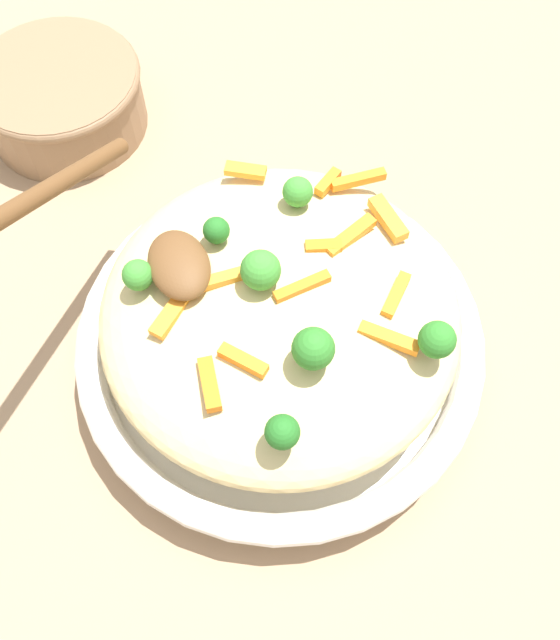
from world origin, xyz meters
name	(u,v)px	position (x,y,z in m)	size (l,w,h in m)	color
ground_plane	(280,360)	(0.00, 0.00, 0.00)	(2.40, 2.40, 0.00)	#9E7F60
serving_bowl	(280,344)	(0.00, 0.00, 0.03)	(0.30, 0.30, 0.05)	white
pasta_mound	(280,313)	(0.00, 0.00, 0.08)	(0.25, 0.25, 0.07)	#DBC689
carrot_piece_0	(323,247)	(-0.02, 0.04, 0.11)	(0.02, 0.01, 0.01)	orange
carrot_piece_1	(328,182)	(-0.07, 0.06, 0.10)	(0.02, 0.01, 0.01)	orange
carrot_piece_2	(396,295)	(0.03, 0.07, 0.10)	(0.03, 0.01, 0.01)	orange
carrot_piece_3	(358,179)	(-0.07, 0.09, 0.10)	(0.04, 0.01, 0.01)	orange
carrot_piece_4	(217,281)	(-0.02, -0.04, 0.11)	(0.04, 0.01, 0.01)	orange
carrot_piece_5	(388,218)	(-0.03, 0.09, 0.10)	(0.04, 0.01, 0.01)	orange
carrot_piece_6	(302,287)	(0.01, 0.01, 0.11)	(0.04, 0.01, 0.01)	orange
carrot_piece_7	(350,236)	(-0.02, 0.06, 0.11)	(0.04, 0.01, 0.01)	orange
carrot_piece_8	(170,314)	(-0.01, -0.07, 0.11)	(0.04, 0.01, 0.01)	orange
carrot_piece_9	(210,384)	(0.05, -0.06, 0.10)	(0.03, 0.01, 0.01)	orange
carrot_piece_10	(243,360)	(0.04, -0.04, 0.11)	(0.03, 0.01, 0.01)	orange
carrot_piece_11	(389,338)	(0.06, 0.05, 0.10)	(0.04, 0.01, 0.01)	orange
carrot_piece_12	(245,171)	(-0.11, 0.01, 0.10)	(0.03, 0.01, 0.01)	orange
broccoli_floret_0	(437,340)	(0.07, 0.08, 0.12)	(0.02, 0.02, 0.03)	#296820
broccoli_floret_1	(138,275)	(-0.04, -0.08, 0.11)	(0.02, 0.02, 0.02)	#377928
broccoli_floret_2	(282,432)	(0.09, -0.03, 0.12)	(0.02, 0.02, 0.03)	#205B1C
broccoli_floret_3	(317,348)	(0.06, 0.00, 0.12)	(0.03, 0.03, 0.03)	#296820
broccoli_floret_4	(261,270)	(-0.01, -0.01, 0.12)	(0.03, 0.03, 0.03)	#377928
broccoli_floret_5	(298,192)	(-0.06, 0.04, 0.12)	(0.02, 0.02, 0.03)	#377928
broccoli_floret_6	(216,231)	(-0.05, -0.03, 0.12)	(0.02, 0.02, 0.02)	#205B1C
serving_spoon	(130,236)	(-0.06, -0.08, 0.13)	(0.15, 0.14, 0.10)	brown
companion_bowl	(61,96)	(-0.30, -0.10, 0.04)	(0.15, 0.15, 0.06)	#8C6B4C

